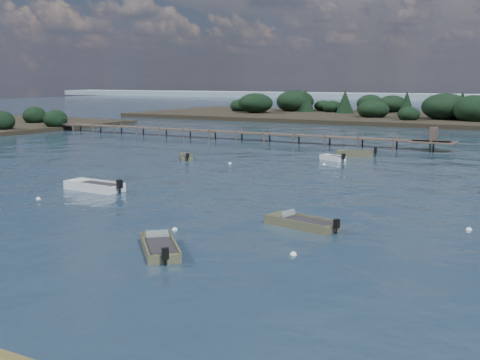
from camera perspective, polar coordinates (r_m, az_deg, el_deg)
The scene contains 15 objects.
ground at distance 85.22m, azimuth 16.86°, elevation 3.65°, with size 400.00×400.00×0.00m, color #172736.
dinghy_near_olive at distance 28.93m, azimuth -7.62°, elevation -6.49°, with size 3.90×3.99×1.07m.
tender_far_grey at distance 62.11m, azimuth -5.17°, elevation 2.12°, with size 2.66×2.81×0.99m.
dinghy_extra_a at distance 65.27m, azimuth 10.83°, elevation 2.38°, with size 4.24×2.42×1.33m.
dinghy_mid_grey at distance 45.68m, azimuth -13.65°, elevation -0.73°, with size 5.09×2.01×1.28m.
dinghy_mid_white_a at distance 33.60m, azimuth 5.84°, elevation -4.21°, with size 4.58×2.42×1.05m.
tender_far_white at distance 61.63m, azimuth 8.77°, elevation 2.00°, with size 3.09×2.23×1.07m.
buoy_b at distance 28.33m, azimuth 5.08°, elevation -7.09°, with size 0.32×0.32×0.32m, color white.
buoy_c at distance 43.30m, azimuth -18.57°, elevation -1.75°, with size 0.32×0.32×0.32m, color white.
buoy_d at distance 35.02m, azimuth 20.88°, elevation -4.46°, with size 0.32×0.32×0.32m, color white.
buoy_e at distance 58.35m, azimuth 7.99°, elevation 1.45°, with size 0.32×0.32×0.32m, color white.
buoy_extra_a at distance 58.49m, azimuth -0.96°, elevation 1.56°, with size 0.32×0.32×0.32m, color white.
buoy_extra_b at distance 32.93m, azimuth -6.20°, elevation -4.75°, with size 0.32×0.32×0.32m, color white.
jetty at distance 81.76m, azimuth -0.12°, elevation 4.52°, with size 64.50×3.20×3.40m.
distant_haze at distance 275.23m, azimuth 6.37°, elevation 7.75°, with size 280.00×20.00×2.40m, color #8499A4.
Camera 1 is at (18.59, -22.77, 8.06)m, focal length 45.00 mm.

